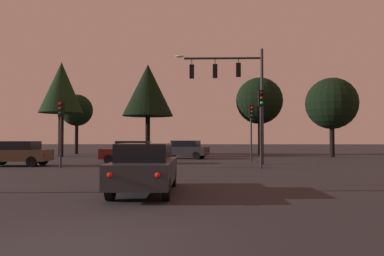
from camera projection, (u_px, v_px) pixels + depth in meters
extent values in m
plane|color=#262326|center=(177.00, 159.00, 30.11)|extent=(168.00, 168.00, 0.00)
cylinder|color=#232326|center=(262.00, 106.00, 23.97)|extent=(0.20, 0.20, 7.53)
cylinder|color=#232326|center=(223.00, 58.00, 24.14)|extent=(5.07, 0.19, 0.14)
ellipsoid|color=#F4EACC|center=(180.00, 56.00, 24.23)|extent=(0.56, 0.28, 0.16)
cylinder|color=#232326|center=(238.00, 61.00, 24.11)|extent=(0.05, 0.05, 0.32)
cube|color=black|center=(238.00, 70.00, 24.09)|extent=(0.30, 0.24, 0.90)
sphere|color=red|center=(238.00, 66.00, 24.24)|extent=(0.18, 0.18, 0.18)
sphere|color=#56380C|center=(238.00, 70.00, 24.23)|extent=(0.18, 0.18, 0.18)
sphere|color=#0C4219|center=(238.00, 75.00, 24.22)|extent=(0.18, 0.18, 0.18)
cylinder|color=#232326|center=(215.00, 61.00, 24.15)|extent=(0.05, 0.05, 0.39)
cube|color=black|center=(215.00, 71.00, 24.14)|extent=(0.30, 0.24, 0.90)
sphere|color=red|center=(215.00, 67.00, 24.28)|extent=(0.18, 0.18, 0.18)
sphere|color=#56380C|center=(215.00, 71.00, 24.27)|extent=(0.18, 0.18, 0.18)
sphere|color=#0C4219|center=(215.00, 76.00, 24.27)|extent=(0.18, 0.18, 0.18)
cylinder|color=#232326|center=(192.00, 62.00, 24.20)|extent=(0.05, 0.05, 0.41)
cube|color=black|center=(192.00, 72.00, 24.18)|extent=(0.30, 0.24, 0.90)
sphere|color=red|center=(192.00, 68.00, 24.33)|extent=(0.18, 0.18, 0.18)
sphere|color=#56380C|center=(192.00, 72.00, 24.32)|extent=(0.18, 0.18, 0.18)
sphere|color=#0C4219|center=(192.00, 76.00, 24.31)|extent=(0.18, 0.18, 0.18)
cylinder|color=#232326|center=(61.00, 142.00, 21.01)|extent=(0.12, 0.12, 2.93)
cube|color=black|center=(61.00, 109.00, 21.06)|extent=(0.32, 0.27, 0.90)
sphere|color=red|center=(60.00, 104.00, 20.93)|extent=(0.18, 0.18, 0.18)
sphere|color=#56380C|center=(60.00, 109.00, 20.92)|extent=(0.18, 0.18, 0.18)
sphere|color=#0C4219|center=(60.00, 113.00, 20.92)|extent=(0.18, 0.18, 0.18)
cylinder|color=#232326|center=(261.00, 137.00, 20.70)|extent=(0.12, 0.12, 3.50)
cube|color=black|center=(261.00, 98.00, 20.76)|extent=(0.34, 0.29, 0.90)
sphere|color=#4C0A0A|center=(262.00, 93.00, 20.63)|extent=(0.18, 0.18, 0.18)
sphere|color=#56380C|center=(262.00, 98.00, 20.63)|extent=(0.18, 0.18, 0.18)
sphere|color=#1EE04C|center=(262.00, 103.00, 20.62)|extent=(0.18, 0.18, 0.18)
cylinder|color=#232326|center=(251.00, 140.00, 26.68)|extent=(0.12, 0.12, 3.18)
cube|color=black|center=(251.00, 112.00, 26.74)|extent=(0.35, 0.31, 0.90)
sphere|color=red|center=(252.00, 108.00, 26.61)|extent=(0.18, 0.18, 0.18)
sphere|color=#56380C|center=(252.00, 112.00, 26.61)|extent=(0.18, 0.18, 0.18)
sphere|color=#0C4219|center=(252.00, 115.00, 26.60)|extent=(0.18, 0.18, 0.18)
cube|color=#232328|center=(146.00, 171.00, 11.42)|extent=(1.75, 4.49, 0.68)
cube|color=black|center=(145.00, 152.00, 11.29)|extent=(1.49, 2.43, 0.52)
cylinder|color=black|center=(130.00, 177.00, 12.90)|extent=(0.21, 0.64, 0.64)
cylinder|color=black|center=(173.00, 177.00, 12.88)|extent=(0.21, 0.64, 0.64)
cylinder|color=black|center=(110.00, 189.00, 9.94)|extent=(0.21, 0.64, 0.64)
cylinder|color=black|center=(166.00, 189.00, 9.93)|extent=(0.21, 0.64, 0.64)
sphere|color=red|center=(110.00, 175.00, 9.18)|extent=(0.14, 0.14, 0.14)
sphere|color=red|center=(158.00, 175.00, 9.17)|extent=(0.14, 0.14, 0.14)
cube|color=#473828|center=(16.00, 155.00, 22.55)|extent=(3.99, 1.97, 0.68)
cube|color=black|center=(19.00, 145.00, 22.57)|extent=(2.17, 1.66, 0.52)
cylinder|color=black|center=(2.00, 160.00, 23.36)|extent=(0.65, 0.22, 0.64)
cylinder|color=black|center=(32.00, 162.00, 21.72)|extent=(0.65, 0.22, 0.64)
cylinder|color=black|center=(43.00, 160.00, 23.38)|extent=(0.65, 0.22, 0.64)
sphere|color=red|center=(45.00, 154.00, 21.92)|extent=(0.14, 0.14, 0.14)
sphere|color=red|center=(53.00, 153.00, 23.22)|extent=(0.14, 0.14, 0.14)
cube|color=#4C0F0F|center=(131.00, 154.00, 24.90)|extent=(4.00, 1.91, 0.68)
cube|color=black|center=(133.00, 145.00, 24.92)|extent=(2.17, 1.61, 0.52)
cylinder|color=black|center=(109.00, 159.00, 24.14)|extent=(0.64, 0.21, 0.64)
cylinder|color=black|center=(115.00, 158.00, 25.76)|extent=(0.64, 0.21, 0.64)
cylinder|color=black|center=(148.00, 159.00, 24.03)|extent=(0.64, 0.21, 0.64)
cylinder|color=black|center=(152.00, 158.00, 25.65)|extent=(0.64, 0.21, 0.64)
sphere|color=red|center=(159.00, 153.00, 24.19)|extent=(0.14, 0.14, 0.14)
sphere|color=red|center=(162.00, 152.00, 25.46)|extent=(0.14, 0.14, 0.14)
cube|color=#232328|center=(184.00, 151.00, 30.87)|extent=(4.31, 2.75, 0.68)
cube|color=black|center=(186.00, 144.00, 30.84)|extent=(2.48, 2.01, 0.52)
cylinder|color=black|center=(166.00, 155.00, 30.53)|extent=(0.67, 0.37, 0.64)
cylinder|color=black|center=(172.00, 154.00, 31.97)|extent=(0.67, 0.37, 0.64)
cylinder|color=black|center=(197.00, 155.00, 29.75)|extent=(0.67, 0.37, 0.64)
cylinder|color=black|center=(202.00, 155.00, 31.18)|extent=(0.67, 0.37, 0.64)
sphere|color=red|center=(205.00, 150.00, 29.71)|extent=(0.14, 0.14, 0.14)
sphere|color=red|center=(209.00, 150.00, 30.84)|extent=(0.14, 0.14, 0.14)
cylinder|color=black|center=(148.00, 135.00, 38.63)|extent=(0.48, 0.48, 4.05)
cone|color=black|center=(148.00, 90.00, 38.77)|extent=(5.32, 5.32, 5.46)
cylinder|color=black|center=(61.00, 135.00, 34.43)|extent=(0.49, 0.49, 4.08)
cone|color=black|center=(61.00, 88.00, 34.56)|extent=(4.05, 4.05, 4.77)
cylinder|color=black|center=(77.00, 138.00, 40.27)|extent=(0.37, 0.37, 3.59)
sphere|color=black|center=(77.00, 110.00, 40.36)|extent=(3.45, 3.45, 3.45)
cylinder|color=black|center=(332.00, 139.00, 33.66)|extent=(0.44, 0.44, 3.26)
sphere|color=black|center=(332.00, 103.00, 33.76)|extent=(4.69, 4.69, 4.69)
cylinder|color=black|center=(260.00, 136.00, 38.80)|extent=(0.35, 0.35, 3.96)
sphere|color=black|center=(259.00, 101.00, 38.91)|extent=(4.90, 4.90, 4.90)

